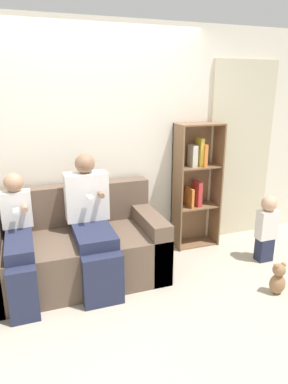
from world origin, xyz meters
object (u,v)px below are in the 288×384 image
object	(u,v)px
couch	(75,250)
bookshelf	(195,182)
adult_seated	(92,221)
teddy_bear	(278,279)
toddler_standing	(267,227)
child_seated	(19,240)

from	to	relation	value
couch	bookshelf	xyz separation A→B (m)	(1.51, 0.34, 0.48)
adult_seated	teddy_bear	world-z (taller)	adult_seated
teddy_bear	bookshelf	bearing A→B (deg)	100.71
bookshelf	teddy_bear	size ratio (longest dim) A/B	4.66
adult_seated	toddler_standing	size ratio (longest dim) A/B	1.65
toddler_standing	teddy_bear	world-z (taller)	toddler_standing
adult_seated	child_seated	distance (m)	0.68
child_seated	toddler_standing	distance (m)	2.58
child_seated	toddler_standing	bearing A→B (deg)	-3.87
couch	child_seated	distance (m)	0.60
child_seated	adult_seated	bearing A→B (deg)	3.54
toddler_standing	bookshelf	bearing A→B (deg)	128.96
teddy_bear	child_seated	bearing A→B (deg)	161.38
bookshelf	toddler_standing	bearing A→B (deg)	-51.04
adult_seated	couch	bearing A→B (deg)	143.53
couch	bookshelf	world-z (taller)	bookshelf
adult_seated	bookshelf	world-z (taller)	bookshelf
couch	toddler_standing	distance (m)	2.09
couch	child_seated	xyz separation A→B (m)	(-0.51, -0.16, 0.26)
couch	child_seated	size ratio (longest dim) A/B	1.56
child_seated	toddler_standing	world-z (taller)	child_seated
child_seated	bookshelf	world-z (taller)	bookshelf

